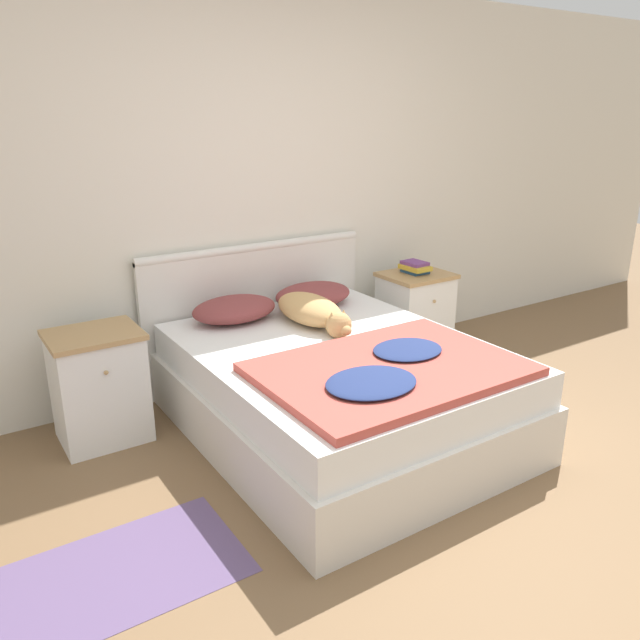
{
  "coord_description": "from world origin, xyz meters",
  "views": [
    {
      "loc": [
        -1.93,
        -1.56,
        1.78
      ],
      "look_at": [
        -0.07,
        1.27,
        0.63
      ],
      "focal_mm": 35.0,
      "sensor_mm": 36.0,
      "label": 1
    }
  ],
  "objects_px": {
    "bed": "(338,390)",
    "pillow_left": "(234,309)",
    "book_stack": "(415,267)",
    "dog": "(312,311)",
    "nightstand_left": "(99,386)",
    "nightstand_right": "(415,315)",
    "pillow_right": "(313,295)"
  },
  "relations": [
    {
      "from": "pillow_right",
      "to": "book_stack",
      "type": "xyz_separation_m",
      "value": [
        0.86,
        -0.03,
        0.08
      ]
    },
    {
      "from": "pillow_left",
      "to": "dog",
      "type": "height_order",
      "value": "dog"
    },
    {
      "from": "pillow_right",
      "to": "nightstand_right",
      "type": "bearing_deg",
      "value": -3.5
    },
    {
      "from": "nightstand_right",
      "to": "dog",
      "type": "relative_size",
      "value": 0.81
    },
    {
      "from": "nightstand_right",
      "to": "bed",
      "type": "bearing_deg",
      "value": -150.17
    },
    {
      "from": "bed",
      "to": "nightstand_left",
      "type": "relative_size",
      "value": 2.98
    },
    {
      "from": "nightstand_right",
      "to": "book_stack",
      "type": "relative_size",
      "value": 2.95
    },
    {
      "from": "nightstand_right",
      "to": "book_stack",
      "type": "bearing_deg",
      "value": 94.95
    },
    {
      "from": "bed",
      "to": "pillow_left",
      "type": "height_order",
      "value": "pillow_left"
    },
    {
      "from": "dog",
      "to": "book_stack",
      "type": "height_order",
      "value": "book_stack"
    },
    {
      "from": "pillow_left",
      "to": "bed",
      "type": "bearing_deg",
      "value": -67.97
    },
    {
      "from": "nightstand_left",
      "to": "dog",
      "type": "height_order",
      "value": "dog"
    },
    {
      "from": "nightstand_right",
      "to": "pillow_left",
      "type": "xyz_separation_m",
      "value": [
        -1.44,
        0.05,
        0.28
      ]
    },
    {
      "from": "nightstand_right",
      "to": "pillow_left",
      "type": "bearing_deg",
      "value": 177.9
    },
    {
      "from": "bed",
      "to": "book_stack",
      "type": "distance_m",
      "value": 1.4
    },
    {
      "from": "book_stack",
      "to": "dog",
      "type": "bearing_deg",
      "value": -165.62
    },
    {
      "from": "book_stack",
      "to": "bed",
      "type": "bearing_deg",
      "value": -149.42
    },
    {
      "from": "bed",
      "to": "pillow_right",
      "type": "distance_m",
      "value": 0.84
    },
    {
      "from": "nightstand_left",
      "to": "pillow_right",
      "type": "relative_size",
      "value": 1.18
    },
    {
      "from": "bed",
      "to": "nightstand_right",
      "type": "bearing_deg",
      "value": 29.83
    },
    {
      "from": "bed",
      "to": "nightstand_left",
      "type": "height_order",
      "value": "nightstand_left"
    },
    {
      "from": "nightstand_left",
      "to": "dog",
      "type": "xyz_separation_m",
      "value": [
        1.24,
        -0.25,
        0.29
      ]
    },
    {
      "from": "pillow_left",
      "to": "book_stack",
      "type": "distance_m",
      "value": 1.45
    },
    {
      "from": "book_stack",
      "to": "nightstand_right",
      "type": "bearing_deg",
      "value": -85.05
    },
    {
      "from": "nightstand_right",
      "to": "pillow_right",
      "type": "bearing_deg",
      "value": 176.5
    },
    {
      "from": "nightstand_right",
      "to": "pillow_left",
      "type": "relative_size",
      "value": 1.18
    },
    {
      "from": "bed",
      "to": "pillow_left",
      "type": "bearing_deg",
      "value": 112.03
    },
    {
      "from": "nightstand_left",
      "to": "book_stack",
      "type": "xyz_separation_m",
      "value": [
        2.31,
        0.02,
        0.36
      ]
    },
    {
      "from": "pillow_left",
      "to": "nightstand_left",
      "type": "bearing_deg",
      "value": -176.5
    },
    {
      "from": "bed",
      "to": "nightstand_right",
      "type": "xyz_separation_m",
      "value": [
        1.16,
        0.66,
        0.06
      ]
    },
    {
      "from": "nightstand_left",
      "to": "nightstand_right",
      "type": "height_order",
      "value": "same"
    },
    {
      "from": "nightstand_right",
      "to": "pillow_right",
      "type": "xyz_separation_m",
      "value": [
        -0.87,
        0.05,
        0.28
      ]
    }
  ]
}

